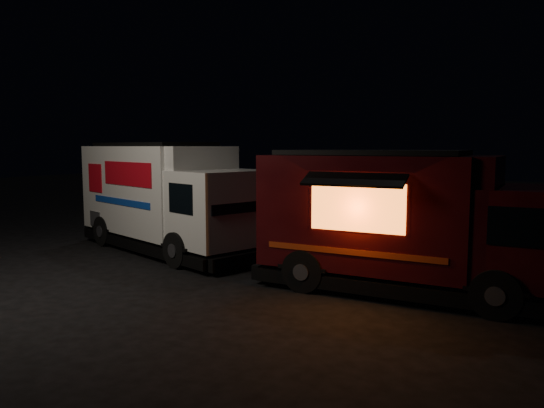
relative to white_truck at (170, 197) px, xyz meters
The scene contains 3 objects.
ground 3.25m from the white_truck, 42.02° to the right, with size 80.00×80.00×0.00m, color black.
white_truck is the anchor object (origin of this frame).
red_truck 7.15m from the white_truck, ahead, with size 6.28×2.31×2.92m, color #3D0B0D, non-canonical shape.
Camera 1 is at (8.19, -9.40, 3.01)m, focal length 35.00 mm.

